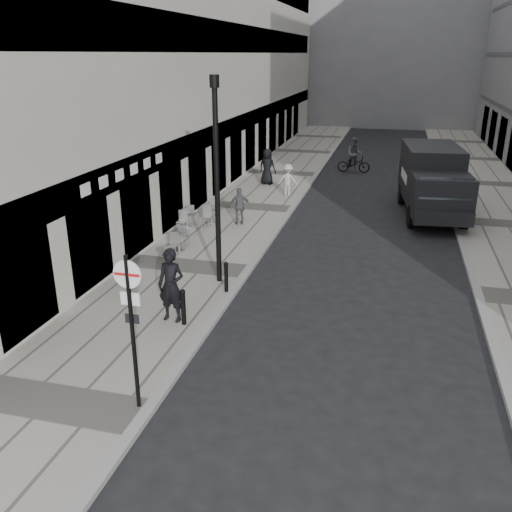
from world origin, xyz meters
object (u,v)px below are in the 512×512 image
(panel_van, at_px, (433,178))
(cyclist, at_px, (354,159))
(lamppost, at_px, (217,173))
(walking_man, at_px, (171,285))
(sign_post, at_px, (131,313))

(panel_van, xyz_separation_m, cyclist, (-3.99, 8.32, -0.83))
(panel_van, bearing_deg, lamppost, -129.96)
(panel_van, bearing_deg, cyclist, 109.95)
(walking_man, height_order, sign_post, sign_post)
(panel_van, bearing_deg, walking_man, -124.87)
(sign_post, xyz_separation_m, panel_van, (6.18, 16.06, -0.54))
(walking_man, xyz_separation_m, sign_post, (0.77, -3.62, 1.06))
(lamppost, bearing_deg, cyclist, 81.79)
(walking_man, relative_size, sign_post, 0.61)
(lamppost, xyz_separation_m, cyclist, (2.59, 17.97, -2.67))
(walking_man, xyz_separation_m, lamppost, (0.37, 2.79, 2.37))
(sign_post, distance_m, panel_van, 17.22)
(lamppost, relative_size, cyclist, 2.95)
(walking_man, distance_m, lamppost, 3.68)
(walking_man, height_order, lamppost, lamppost)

